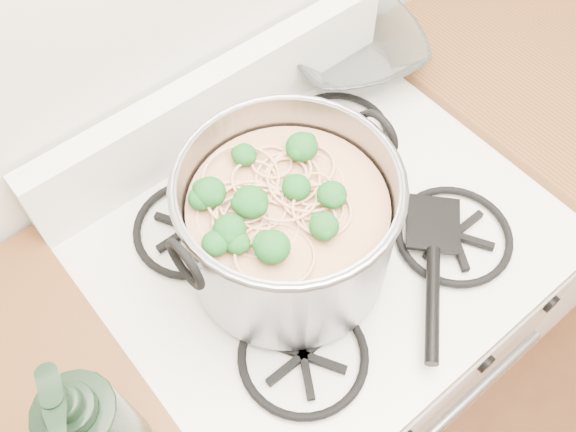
% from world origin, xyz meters
% --- Properties ---
extents(gas_range, '(0.76, 0.66, 0.92)m').
position_xyz_m(gas_range, '(0.00, 1.26, 0.44)').
color(gas_range, white).
rests_on(gas_range, ground).
extents(counter_right, '(1.00, 0.65, 0.92)m').
position_xyz_m(counter_right, '(0.88, 1.26, 0.46)').
color(counter_right, silver).
rests_on(counter_right, ground).
extents(stock_pot, '(0.37, 0.34, 0.23)m').
position_xyz_m(stock_pot, '(-0.08, 1.26, 1.03)').
color(stock_pot, gray).
rests_on(stock_pot, gas_range).
extents(spatula, '(0.42, 0.42, 0.02)m').
position_xyz_m(spatula, '(0.15, 1.15, 0.94)').
color(spatula, black).
rests_on(spatula, gas_range).
extents(glass_bowl, '(0.14, 0.14, 0.03)m').
position_xyz_m(glass_bowl, '(0.31, 1.53, 0.94)').
color(glass_bowl, white).
rests_on(glass_bowl, gas_range).
extents(bottle, '(0.15, 0.15, 0.31)m').
position_xyz_m(bottle, '(-0.47, 1.17, 1.07)').
color(bottle, black).
rests_on(bottle, counter_left).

